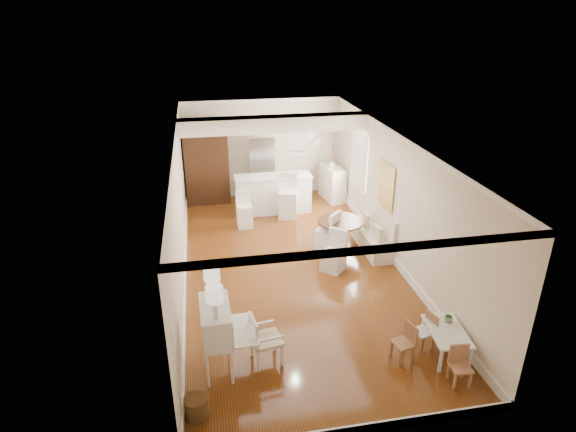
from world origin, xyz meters
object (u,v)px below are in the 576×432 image
object	(u,v)px
secretary_bureau	(217,338)
slip_chair_near	(334,251)
bar_stool_left	(244,210)
sideboard	(332,183)
kids_table	(445,342)
fridge	(274,168)
kids_chair_a	(403,343)
slip_chair_far	(327,230)
kids_chair_b	(424,331)
breakfast_counter	(273,194)
kids_chair_c	(461,366)
dining_table	(340,235)
wicker_basket	(196,407)
bar_stool_right	(288,197)
pantry_cabinet	(207,163)
gustavian_armchair	(266,339)

from	to	relation	value
secretary_bureau	slip_chair_near	bearing A→B (deg)	43.89
bar_stool_left	sideboard	size ratio (longest dim) A/B	0.92
slip_chair_near	sideboard	distance (m)	4.12
kids_table	fridge	distance (m)	7.55
bar_stool_left	fridge	world-z (taller)	fridge
kids_chair_a	slip_chair_far	xyz separation A→B (m)	(-0.20, 3.93, 0.14)
kids_chair_b	breakfast_counter	distance (m)	6.25
kids_table	slip_chair_near	xyz separation A→B (m)	(-1.05, 2.93, 0.21)
kids_table	kids_chair_c	xyz separation A→B (m)	(-0.10, -0.65, 0.08)
kids_chair_a	slip_chair_far	size ratio (longest dim) A/B	0.69
kids_chair_b	kids_chair_c	xyz separation A→B (m)	(0.16, -0.89, -0.00)
dining_table	slip_chair_near	world-z (taller)	slip_chair_near
breakfast_counter	kids_chair_c	bearing A→B (deg)	-76.25
wicker_basket	bar_stool_left	distance (m)	6.17
bar_stool_right	sideboard	xyz separation A→B (m)	(1.51, 1.08, -0.11)
wicker_basket	bar_stool_right	bearing A→B (deg)	68.99
bar_stool_right	pantry_cabinet	bearing A→B (deg)	155.75
slip_chair_near	pantry_cabinet	distance (m)	5.12
kids_table	kids_chair_c	size ratio (longest dim) A/B	1.49
sideboard	dining_table	bearing A→B (deg)	-110.52
wicker_basket	kids_chair_b	bearing A→B (deg)	12.56
dining_table	pantry_cabinet	world-z (taller)	pantry_cabinet
breakfast_counter	pantry_cabinet	xyz separation A→B (m)	(-1.70, 1.08, 0.63)
bar_stool_right	fridge	distance (m)	1.55
bar_stool_left	kids_chair_c	bearing A→B (deg)	-70.02
secretary_bureau	gustavian_armchair	bearing A→B (deg)	-0.67
gustavian_armchair	wicker_basket	xyz separation A→B (m)	(-1.10, -0.95, -0.27)
kids_chair_c	fridge	world-z (taller)	fridge
dining_table	pantry_cabinet	size ratio (longest dim) A/B	0.45
kids_chair_b	dining_table	distance (m)	3.65
kids_table	wicker_basket	bearing A→B (deg)	-171.60
secretary_bureau	bar_stool_right	xyz separation A→B (m)	(2.11, 5.48, 0.03)
wicker_basket	kids_chair_c	size ratio (longest dim) A/B	0.52
fridge	sideboard	distance (m)	1.73
pantry_cabinet	fridge	world-z (taller)	pantry_cabinet
kids_chair_a	slip_chair_far	distance (m)	3.94
kids_chair_a	slip_chair_near	bearing A→B (deg)	173.61
secretary_bureau	kids_table	distance (m)	3.63
kids_chair_a	fridge	world-z (taller)	fridge
dining_table	slip_chair_far	distance (m)	0.32
wicker_basket	dining_table	bearing A→B (deg)	53.27
kids_table	dining_table	bearing A→B (deg)	99.28
slip_chair_near	sideboard	world-z (taller)	sideboard
secretary_bureau	bar_stool_left	size ratio (longest dim) A/B	1.22
kids_table	bar_stool_left	bearing A→B (deg)	116.09
bar_stool_right	fridge	size ratio (longest dim) A/B	0.66
breakfast_counter	pantry_cabinet	bearing A→B (deg)	147.57
gustavian_armchair	slip_chair_near	world-z (taller)	slip_chair_near
slip_chair_far	bar_stool_left	world-z (taller)	bar_stool_left
secretary_bureau	dining_table	bearing A→B (deg)	48.39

